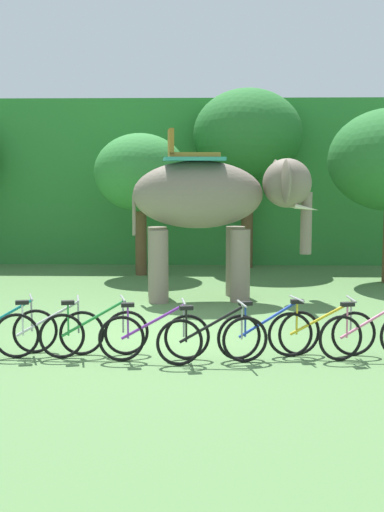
% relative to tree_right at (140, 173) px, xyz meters
% --- Properties ---
extents(ground_plane, '(80.00, 80.00, 0.00)m').
position_rel_tree_right_xyz_m(ground_plane, '(1.21, -7.24, -2.79)').
color(ground_plane, '#567F47').
extents(foliage_hedge, '(36.00, 6.00, 5.01)m').
position_rel_tree_right_xyz_m(foliage_hedge, '(1.21, 5.10, -0.29)').
color(foliage_hedge, '#338438').
rests_on(foliage_hedge, ground).
extents(tree_right, '(2.52, 2.52, 3.88)m').
position_rel_tree_right_xyz_m(tree_right, '(0.00, 0.00, 0.00)').
color(tree_right, brown).
rests_on(tree_right, ground).
extents(tree_far_left, '(3.18, 3.18, 5.24)m').
position_rel_tree_right_xyz_m(tree_far_left, '(2.99, 1.55, 1.09)').
color(tree_far_left, brown).
rests_on(tree_far_left, ground).
extents(elephant, '(4.21, 2.09, 3.78)m').
position_rel_tree_right_xyz_m(elephant, '(1.98, -3.55, -0.59)').
color(elephant, gray).
rests_on(elephant, ground).
extents(bike_teal, '(1.64, 0.68, 0.92)m').
position_rel_tree_right_xyz_m(bike_teal, '(-1.31, -8.57, -2.41)').
color(bike_teal, black).
rests_on(bike_teal, ground).
extents(bike_white, '(1.68, 0.55, 0.92)m').
position_rel_tree_right_xyz_m(bike_white, '(-0.56, -8.62, -2.41)').
color(bike_white, black).
rests_on(bike_white, ground).
extents(bike_green, '(1.67, 0.60, 0.92)m').
position_rel_tree_right_xyz_m(bike_green, '(0.14, -8.60, -2.41)').
color(bike_green, black).
rests_on(bike_green, ground).
extents(bike_purple, '(1.70, 0.52, 0.92)m').
position_rel_tree_right_xyz_m(bike_purple, '(1.09, -8.80, -2.41)').
color(bike_purple, black).
rests_on(bike_purple, ground).
extents(bike_black, '(1.68, 0.55, 0.92)m').
position_rel_tree_right_xyz_m(bike_black, '(1.98, -8.96, -2.41)').
color(bike_black, black).
rests_on(bike_black, ground).
extents(bike_blue, '(1.65, 0.67, 0.92)m').
position_rel_tree_right_xyz_m(bike_blue, '(2.86, -8.57, -2.41)').
color(bike_blue, black).
rests_on(bike_blue, ground).
extents(bike_yellow, '(1.71, 0.52, 0.92)m').
position_rel_tree_right_xyz_m(bike_yellow, '(3.68, -8.47, -2.41)').
color(bike_yellow, black).
rests_on(bike_yellow, ground).
extents(bike_pink, '(1.68, 0.58, 0.92)m').
position_rel_tree_right_xyz_m(bike_pink, '(4.41, -8.61, -2.41)').
color(bike_pink, black).
rests_on(bike_pink, ground).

